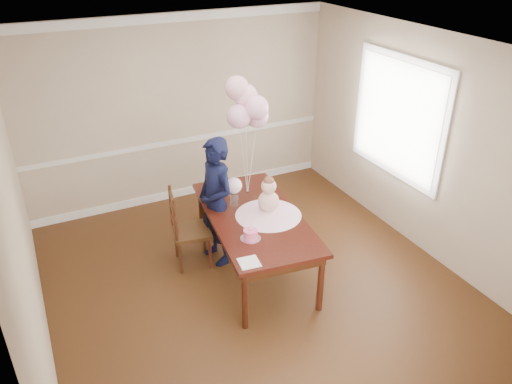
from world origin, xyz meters
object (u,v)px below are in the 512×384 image
object	(u,v)px
dining_table_top	(255,217)
dining_chair_seat	(192,231)
birthday_cake	(251,234)
woman	(216,202)

from	to	relation	value
dining_table_top	dining_chair_seat	distance (m)	0.82
birthday_cake	woman	size ratio (longest dim) A/B	0.09
woman	birthday_cake	bearing A→B (deg)	-5.28
birthday_cake	woman	distance (m)	0.82
birthday_cake	woman	xyz separation A→B (m)	(-0.06, 0.82, -0.01)
dining_table_top	birthday_cake	bearing A→B (deg)	-113.96
dining_chair_seat	woman	size ratio (longest dim) A/B	0.27
dining_table_top	dining_chair_seat	world-z (taller)	dining_table_top
woman	dining_table_top	bearing A→B (deg)	29.21
dining_table_top	dining_chair_seat	size ratio (longest dim) A/B	4.61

